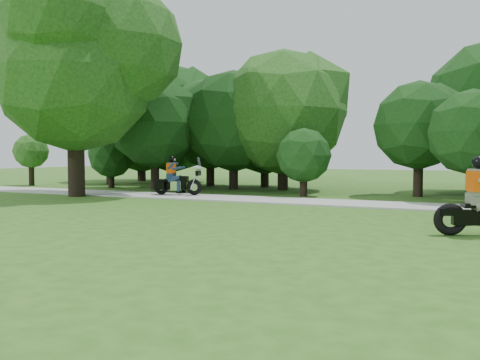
% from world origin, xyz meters
% --- Properties ---
extents(ground, '(100.00, 100.00, 0.00)m').
position_xyz_m(ground, '(0.00, 0.00, 0.00)').
color(ground, '#2D5919').
rests_on(ground, ground).
extents(walkway, '(60.00, 2.20, 0.06)m').
position_xyz_m(walkway, '(0.00, 8.00, 0.03)').
color(walkway, '#A4A49F').
rests_on(walkway, ground).
extents(tree_line, '(39.49, 11.96, 7.53)m').
position_xyz_m(tree_line, '(0.47, 14.91, 3.66)').
color(tree_line, black).
rests_on(tree_line, ground).
extents(big_tree_west, '(8.64, 6.56, 9.96)m').
position_xyz_m(big_tree_west, '(-10.54, 6.85, 5.76)').
color(big_tree_west, black).
rests_on(big_tree_west, ground).
extents(touring_motorcycle, '(2.12, 0.91, 1.62)m').
position_xyz_m(touring_motorcycle, '(-6.84, 8.26, 0.65)').
color(touring_motorcycle, black).
rests_on(touring_motorcycle, walkway).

